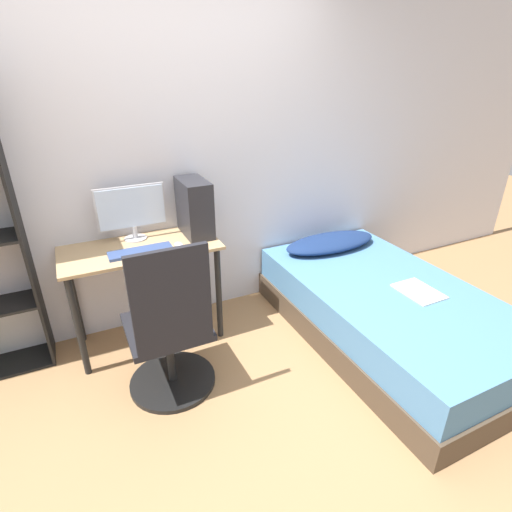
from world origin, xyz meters
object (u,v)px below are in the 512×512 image
Objects in this scene: office_chair at (170,339)px; monitor at (132,210)px; bed at (386,312)px; keyboard at (141,251)px; pc_tower at (194,208)px.

monitor reaches higher than office_chair.
monitor is (-1.62, 0.92, 0.77)m from bed.
monitor is at bearing 86.88° from keyboard.
pc_tower reaches higher than bed.
bed is at bearing -22.10° from keyboard.
office_chair is 1.62m from bed.
monitor is (-0.02, 0.77, 0.59)m from office_chair.
pc_tower is at bearing 58.82° from office_chair.
keyboard is 1.03× the size of pc_tower.
monitor is at bearing 91.18° from office_chair.
bed is 1.85m from keyboard.
office_chair is 0.52× the size of bed.
office_chair is 2.62× the size of pc_tower.
office_chair is at bearing -121.18° from pc_tower.
keyboard is (-0.03, 0.52, 0.38)m from office_chair.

